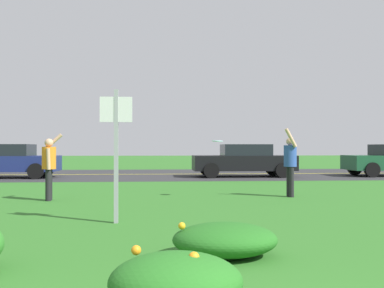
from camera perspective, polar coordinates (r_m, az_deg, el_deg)
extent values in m
plane|color=#2D6B23|center=(12.26, -1.73, -6.59)|extent=(120.00, 120.00, 0.00)
cube|color=#2D2D30|center=(22.48, -2.93, -3.76)|extent=(120.00, 9.58, 0.01)
cube|color=yellow|center=(22.48, -2.93, -3.75)|extent=(120.00, 0.16, 0.00)
ellipsoid|color=#23661E|center=(3.87, -2.03, -16.71)|extent=(1.09, 0.97, 0.46)
sphere|color=orange|center=(3.60, 0.06, -16.59)|extent=(0.07, 0.07, 0.07)
sphere|color=orange|center=(3.77, 0.24, -13.88)|extent=(0.09, 0.09, 0.09)
sphere|color=orange|center=(4.10, -6.95, -12.95)|extent=(0.09, 0.09, 0.09)
sphere|color=orange|center=(3.59, -2.17, -17.42)|extent=(0.05, 0.05, 0.05)
sphere|color=orange|center=(4.02, 1.25, -15.54)|extent=(0.07, 0.07, 0.07)
sphere|color=orange|center=(3.98, 2.09, -15.48)|extent=(0.06, 0.06, 0.06)
ellipsoid|color=#23661E|center=(5.67, 4.11, -11.76)|extent=(1.28, 1.05, 0.41)
sphere|color=gold|center=(5.57, -1.27, -10.13)|extent=(0.09, 0.09, 0.09)
sphere|color=gold|center=(5.47, 3.55, -11.23)|extent=(0.06, 0.06, 0.06)
sphere|color=gold|center=(5.74, 6.46, -11.31)|extent=(0.08, 0.08, 0.08)
cube|color=#93969B|center=(8.11, -9.40, -1.50)|extent=(0.07, 0.10, 2.33)
cube|color=silver|center=(8.11, -9.41, 4.26)|extent=(0.56, 0.03, 0.44)
cylinder|color=orange|center=(11.90, -17.33, -1.66)|extent=(0.34, 0.34, 0.55)
sphere|color=tan|center=(11.90, -17.33, 0.14)|extent=(0.21, 0.21, 0.21)
cylinder|color=black|center=(12.02, -17.27, -4.83)|extent=(0.14, 0.14, 0.78)
cylinder|color=black|center=(11.85, -17.41, -4.89)|extent=(0.14, 0.14, 0.78)
cylinder|color=tan|center=(12.08, -16.81, 0.30)|extent=(0.45, 0.12, 0.41)
cylinder|color=tan|center=(11.71, -17.39, -1.78)|extent=(0.11, 0.10, 0.52)
cylinder|color=#2D4C9E|center=(12.50, 12.09, -1.46)|extent=(0.34, 0.34, 0.57)
sphere|color=tan|center=(12.50, 12.09, 0.30)|extent=(0.21, 0.21, 0.21)
cylinder|color=black|center=(12.45, 12.23, -4.62)|extent=(0.14, 0.14, 0.80)
cylinder|color=black|center=(12.61, 11.96, -4.57)|extent=(0.14, 0.14, 0.80)
cylinder|color=tan|center=(12.30, 12.17, 0.76)|extent=(0.34, 0.11, 0.51)
cylinder|color=tan|center=(12.68, 11.70, -1.53)|extent=(0.12, 0.10, 0.54)
cylinder|color=#ADD6E5|center=(12.01, 3.17, 0.39)|extent=(0.28, 0.28, 0.04)
torus|color=#ADD6E5|center=(12.01, 3.17, 0.36)|extent=(0.27, 0.27, 0.04)
cylinder|color=black|center=(21.56, 21.45, -3.01)|extent=(0.66, 0.22, 0.66)
cylinder|color=black|center=(23.17, 19.54, -2.83)|extent=(0.66, 0.22, 0.66)
cube|color=black|center=(20.65, 6.40, -2.34)|extent=(4.50, 1.82, 0.66)
cube|color=black|center=(20.66, 6.67, -0.76)|extent=(2.10, 1.64, 0.52)
cylinder|color=black|center=(19.55, 2.42, -3.31)|extent=(0.66, 0.22, 0.66)
cylinder|color=black|center=(21.32, 1.85, -3.07)|extent=(0.66, 0.22, 0.66)
cylinder|color=black|center=(20.15, 11.22, -3.21)|extent=(0.66, 0.22, 0.66)
cylinder|color=black|center=(21.87, 9.96, -2.99)|extent=(0.66, 0.22, 0.66)
cube|color=navy|center=(21.32, -22.26, -2.26)|extent=(4.50, 1.82, 0.66)
cube|color=black|center=(21.28, -22.00, -0.72)|extent=(2.10, 1.64, 0.52)
cylinder|color=black|center=(20.05, -18.82, -3.21)|extent=(0.66, 0.22, 0.66)
cylinder|color=black|center=(21.77, -17.65, -2.99)|extent=(0.66, 0.22, 0.66)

